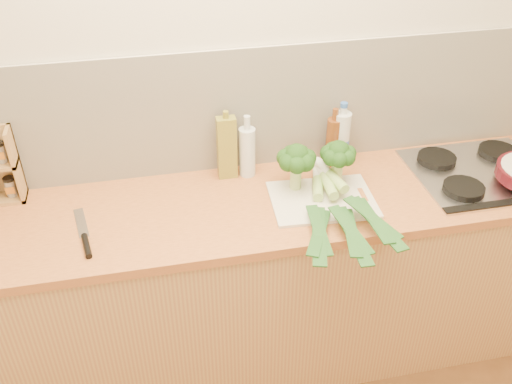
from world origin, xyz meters
TOP-DOWN VIEW (x-y plane):
  - room_shell at (0.00, 1.49)m, footprint 3.50×3.50m
  - counter at (0.00, 1.20)m, footprint 3.20×0.62m
  - gas_hob at (1.02, 1.20)m, footprint 0.58×0.50m
  - chopping_board at (0.28, 1.15)m, footprint 0.43×0.33m
  - broccoli_left at (0.20, 1.25)m, footprint 0.16×0.16m
  - broccoli_right at (0.37, 1.24)m, footprint 0.15×0.15m
  - leek_front at (0.26, 1.11)m, footprint 0.23×0.64m
  - leek_mid at (0.32, 1.10)m, footprint 0.11×0.69m
  - leek_back at (0.37, 1.09)m, footprint 0.17×0.62m
  - chefs_knife at (-0.65, 1.08)m, footprint 0.08×0.32m
  - oil_tin at (-0.06, 1.41)m, footprint 0.08×0.05m
  - glass_bottle at (0.03, 1.41)m, footprint 0.07×0.07m
  - amber_bottle at (0.41, 1.42)m, footprint 0.06×0.06m
  - water_bottle at (0.45, 1.42)m, footprint 0.08×0.08m

SIDE VIEW (x-z plane):
  - counter at x=0.00m, z-range 0.00..0.90m
  - chopping_board at x=0.28m, z-range 0.90..0.91m
  - chefs_knife at x=-0.65m, z-range 0.90..0.92m
  - gas_hob at x=1.02m, z-range 0.89..0.93m
  - leek_front at x=0.26m, z-range 0.91..0.96m
  - leek_mid at x=0.32m, z-range 0.93..0.97m
  - leek_back at x=0.37m, z-range 0.95..0.99m
  - amber_bottle at x=0.41m, z-range 0.88..1.15m
  - water_bottle at x=0.45m, z-range 0.88..1.15m
  - glass_bottle at x=0.03m, z-range 0.88..1.16m
  - oil_tin at x=-0.06m, z-range 0.89..1.20m
  - broccoli_right at x=0.37m, z-range 0.95..1.15m
  - broccoli_left at x=0.20m, z-range 0.95..1.15m
  - room_shell at x=0.00m, z-range -0.58..2.92m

